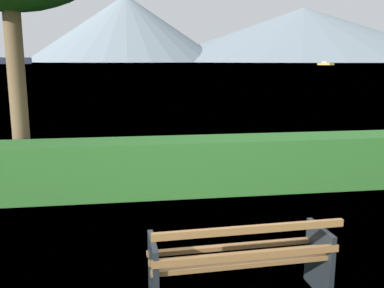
% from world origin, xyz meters
% --- Properties ---
extents(water_surface, '(620.00, 620.00, 0.00)m').
position_xyz_m(water_surface, '(0.00, 308.53, 0.00)').
color(water_surface, '#6B8EA3').
rests_on(water_surface, ground_plane).
extents(park_bench, '(1.74, 0.64, 0.87)m').
position_xyz_m(park_bench, '(0.00, -0.06, 0.43)').
color(park_bench, olive).
rests_on(park_bench, ground_plane).
extents(hedge_row, '(13.17, 0.82, 0.94)m').
position_xyz_m(hedge_row, '(0.00, 3.44, 0.47)').
color(hedge_row, '#2D6B28').
rests_on(hedge_row, ground_plane).
extents(fishing_boat_near, '(5.48, 8.82, 1.81)m').
position_xyz_m(fishing_boat_near, '(95.29, 195.28, 0.65)').
color(fishing_boat_near, gold).
rests_on(fishing_boat_near, water_surface).
extents(distant_hills, '(924.66, 436.97, 84.14)m').
position_xyz_m(distant_hills, '(82.46, 575.93, 36.04)').
color(distant_hills, gray).
rests_on(distant_hills, ground_plane).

